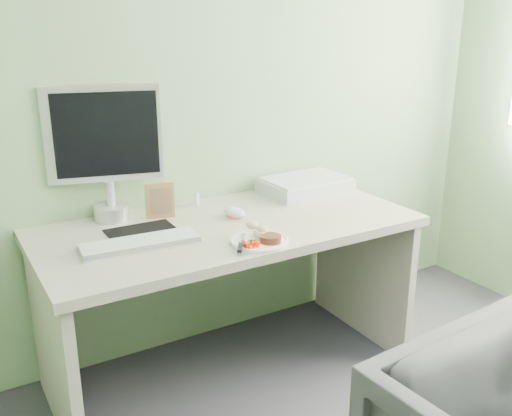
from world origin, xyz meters
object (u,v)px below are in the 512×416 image
monitor (105,145)px  plate (259,241)px  scanner (305,186)px  desk (229,263)px

monitor → plate: bearing=-40.4°
scanner → monitor: size_ratio=0.74×
scanner → desk: bearing=-160.6°
plate → scanner: bearing=40.7°
plate → monitor: size_ratio=0.40×
plate → scanner: (0.55, 0.47, 0.03)m
desk → plate: bearing=-90.9°
plate → desk: bearing=89.1°
desk → monitor: (-0.41, 0.32, 0.50)m
desk → plate: plate is taller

